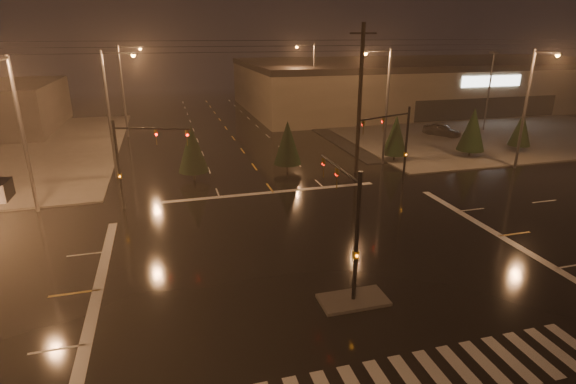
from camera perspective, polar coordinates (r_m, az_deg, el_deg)
The scene contains 23 objects.
ground at distance 23.81m, azimuth 4.43°, elevation -8.58°, with size 140.00×140.00×0.00m, color black.
sidewalk_ne at distance 63.14m, azimuth 21.31°, elevation 8.04°, with size 36.00×36.00×0.12m, color #47453F.
median_island at distance 20.58m, azimuth 8.29°, elevation -13.40°, with size 3.00×1.60×0.15m, color #47453F.
crosswalk at distance 17.12m, azimuth 15.43°, elevation -22.11°, with size 15.00×2.60×0.01m, color beige.
stop_bar_far at distance 33.48m, azimuth -1.91°, elevation -0.02°, with size 16.00×0.50×0.01m, color beige.
parking_lot at distance 64.74m, azimuth 25.95°, elevation 7.64°, with size 50.00×24.00×0.08m, color black.
retail_building at distance 78.49m, azimuth 17.74°, elevation 13.24°, with size 60.20×28.30×7.20m.
signal_mast_median at distance 19.63m, azimuth 7.73°, elevation -2.93°, with size 0.25×4.59×6.00m.
signal_mast_ne at distance 35.04m, azimuth 13.74°, elevation 6.76°, with size 4.84×1.86×6.00m.
signal_mast_nw at distance 30.81m, azimuth -19.09°, elevation 4.53°, with size 4.84×1.86×6.00m.
streetlight_1 at distance 38.27m, azimuth -21.43°, elevation 10.10°, with size 2.77×0.32×10.00m.
streetlight_2 at distance 54.10m, azimuth -19.98°, elevation 12.66°, with size 2.77×0.32×10.00m.
streetlight_3 at distance 40.57m, azimuth 12.09°, elevation 11.46°, with size 2.77×0.32×10.00m.
streetlight_4 at distance 58.94m, azimuth 3.00°, elevation 14.24°, with size 2.77×0.32×10.00m.
streetlight_5 at distance 32.52m, azimuth -30.94°, elevation 7.22°, with size 0.32×2.77×10.00m.
streetlight_6 at distance 42.93m, azimuth 28.29°, elevation 10.03°, with size 0.32×2.77×10.00m.
utility_pole_1 at distance 37.36m, azimuth 9.10°, elevation 11.49°, with size 2.20×0.32×12.00m.
conifer_0 at distance 42.21m, azimuth 13.52°, elevation 7.05°, with size 2.27×2.27×4.24m.
conifer_1 at distance 45.90m, azimuth 22.40°, elevation 7.37°, with size 2.55×2.55×4.68m.
conifer_2 at distance 49.99m, azimuth 27.51°, elevation 7.12°, with size 2.10×2.10×3.99m.
conifer_3 at distance 36.49m, azimuth -12.06°, elevation 5.43°, with size 2.41×2.41×4.46m.
conifer_4 at distance 37.87m, azimuth -0.05°, elevation 6.30°, with size 2.35×2.35×4.37m.
car_parked at distance 54.91m, azimuth 18.96°, elevation 7.47°, with size 1.71×4.25×1.45m, color black.
Camera 1 is at (-7.34, -19.69, 11.18)m, focal length 28.00 mm.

